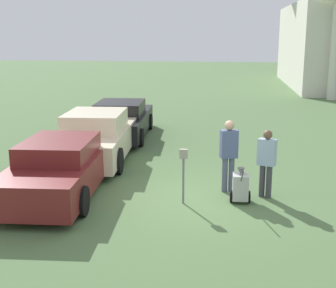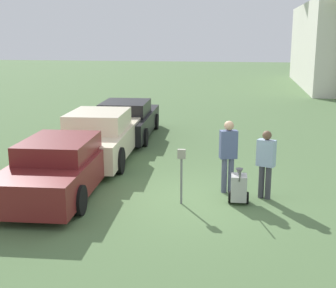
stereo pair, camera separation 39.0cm
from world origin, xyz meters
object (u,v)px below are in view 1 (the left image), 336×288
parking_meter (183,166)px  person_worker (229,151)px  parked_car_maroon (62,167)px  person_supervisor (267,160)px  parked_car_black (121,120)px  parked_car_cream (97,137)px  equipment_cart (240,187)px

parking_meter → person_worker: 1.44m
parked_car_maroon → person_supervisor: size_ratio=3.16×
parked_car_black → parking_meter: size_ratio=3.92×
parked_car_cream → parked_car_black: 3.39m
parked_car_cream → equipment_cart: 5.55m
parked_car_black → parked_car_maroon: bearing=-93.5°
parked_car_cream → parking_meter: size_ratio=4.00×
parked_car_black → person_worker: size_ratio=2.82×
equipment_cart → person_supervisor: bearing=34.5°
parked_car_black → parking_meter: bearing=-69.8°
parked_car_black → person_supervisor: 8.06m
parked_car_cream → person_worker: 4.88m
person_worker → person_supervisor: person_worker is taller
parked_car_black → parking_meter: 7.66m
parked_car_cream → equipment_cart: bearing=-41.0°
parked_car_maroon → equipment_cart: size_ratio=5.26×
person_supervisor → equipment_cart: bearing=60.5°
person_supervisor → parked_car_cream: bearing=-6.4°
parking_meter → equipment_cart: size_ratio=1.31×
parked_car_cream → equipment_cart: parked_car_cream is taller
parked_car_maroon → parked_car_black: 6.56m
parked_car_maroon → person_worker: bearing=4.1°
parked_car_black → parking_meter: (3.08, -7.01, 0.26)m
parked_car_cream → parked_car_black: (-0.00, 3.38, -0.07)m
parked_car_maroon → equipment_cart: 4.41m
person_worker → parked_car_cream: bearing=-48.2°
parking_meter → person_supervisor: 2.05m
person_supervisor → equipment_cart: 0.94m
parked_car_maroon → parked_car_black: size_ratio=1.02×
parked_car_black → equipment_cart: bearing=-60.5°
parked_car_cream → parking_meter: 4.75m
person_worker → equipment_cart: 1.04m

